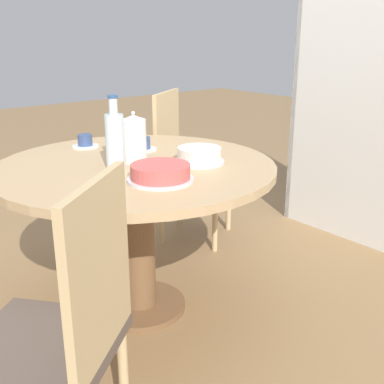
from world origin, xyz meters
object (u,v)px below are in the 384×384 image
(coffee_pot, at_px, (134,139))
(water_bottle, at_px, (115,140))
(chair_a, at_px, (186,164))
(cup_a, at_px, (85,142))
(cup_b, at_px, (143,145))
(chair_b, at_px, (61,332))
(cake_main, at_px, (160,173))
(cake_second, at_px, (199,156))
(bookshelf, at_px, (365,103))

(coffee_pot, distance_m, water_bottle, 0.15)
(chair_a, distance_m, cup_a, 0.82)
(coffee_pot, relative_size, cup_b, 1.71)
(chair_b, xyz_separation_m, water_bottle, (-0.61, 0.56, 0.38))
(water_bottle, distance_m, cake_main, 0.28)
(cup_b, bearing_deg, cake_second, 8.53)
(coffee_pot, bearing_deg, chair_b, -46.15)
(bookshelf, relative_size, cake_second, 8.28)
(cup_b, bearing_deg, cup_a, -141.82)
(cup_a, bearing_deg, chair_b, -31.40)
(coffee_pot, bearing_deg, cake_second, 47.58)
(coffee_pot, xyz_separation_m, water_bottle, (0.06, -0.13, 0.02))
(chair_a, xyz_separation_m, chair_b, (1.20, -1.42, 0.00))
(bookshelf, xyz_separation_m, cake_main, (0.16, -1.71, -0.11))
(bookshelf, bearing_deg, cake_main, 95.48)
(cake_main, bearing_deg, coffee_pot, 165.29)
(chair_a, relative_size, cake_main, 3.57)
(cup_a, height_order, cup_b, same)
(cake_second, bearing_deg, water_bottle, -111.85)
(bookshelf, relative_size, water_bottle, 5.92)
(chair_b, relative_size, bookshelf, 0.51)
(water_bottle, distance_m, cup_b, 0.39)
(cake_main, xyz_separation_m, cake_second, (-0.11, 0.30, 0.00))
(cake_second, bearing_deg, chair_b, -62.83)
(chair_b, distance_m, water_bottle, 0.91)
(chair_a, xyz_separation_m, bookshelf, (0.69, 0.90, 0.38))
(cake_second, xyz_separation_m, cup_a, (-0.62, -0.25, -0.01))
(cake_second, bearing_deg, chair_a, 145.26)
(cake_second, relative_size, cup_b, 1.67)
(coffee_pot, distance_m, cup_a, 0.43)
(cup_a, bearing_deg, water_bottle, -12.06)
(water_bottle, xyz_separation_m, cup_b, (-0.23, 0.29, -0.10))
(coffee_pot, xyz_separation_m, cake_second, (0.20, 0.22, -0.07))
(bookshelf, distance_m, coffee_pot, 1.63)
(bookshelf, height_order, water_bottle, bookshelf)
(chair_a, xyz_separation_m, coffee_pot, (0.54, -0.73, 0.35))
(cup_b, bearing_deg, coffee_pot, -42.90)
(water_bottle, bearing_deg, chair_a, 124.74)
(chair_a, bearing_deg, cup_b, 179.90)
(chair_a, height_order, cup_a, chair_a)
(bookshelf, distance_m, cake_main, 1.72)
(bookshelf, height_order, cake_main, bookshelf)
(coffee_pot, relative_size, cake_second, 1.02)
(cup_a, bearing_deg, cup_b, 38.18)
(cake_second, relative_size, cup_a, 1.67)
(bookshelf, bearing_deg, cake_second, 92.02)
(cake_main, bearing_deg, cup_b, 153.40)
(cake_main, bearing_deg, cup_a, 176.00)
(chair_a, relative_size, cup_a, 7.02)
(chair_b, bearing_deg, cake_main, 170.85)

